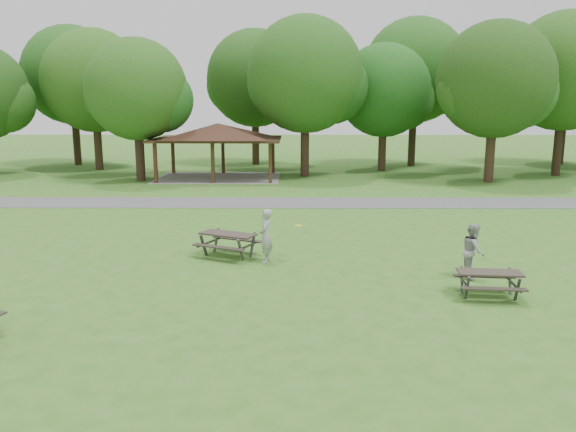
{
  "coord_description": "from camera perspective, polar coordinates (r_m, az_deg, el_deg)",
  "views": [
    {
      "loc": [
        1.17,
        -14.69,
        5.04
      ],
      "look_at": [
        1.0,
        4.0,
        1.3
      ],
      "focal_mm": 35.0,
      "sensor_mm": 36.0,
      "label": 1
    }
  ],
  "objects": [
    {
      "name": "tree_deep_b",
      "position": [
        47.85,
        -3.25,
        13.5
      ],
      "size": [
        8.4,
        8.0,
        11.13
      ],
      "color": "#331F16",
      "rests_on": "ground"
    },
    {
      "name": "tree_deep_d",
      "position": [
        53.43,
        26.58,
        12.27
      ],
      "size": [
        8.4,
        8.0,
        11.27
      ],
      "color": "black",
      "rests_on": "ground"
    },
    {
      "name": "tree_row_e",
      "position": [
        39.77,
        1.91,
        13.81
      ],
      "size": [
        8.4,
        8.0,
        11.02
      ],
      "color": "black",
      "rests_on": "ground"
    },
    {
      "name": "frisbee_catcher",
      "position": [
        17.34,
        18.29,
        -3.37
      ],
      "size": [
        0.77,
        0.91,
        1.63
      ],
      "primitive_type": "imported",
      "rotation": [
        0.0,
        0.0,
        1.36
      ],
      "color": "#9D9DA0",
      "rests_on": "ground"
    },
    {
      "name": "pavilion",
      "position": [
        39.09,
        -7.16,
        8.32
      ],
      "size": [
        8.6,
        7.01,
        3.76
      ],
      "color": "#3C2015",
      "rests_on": "ground"
    },
    {
      "name": "frisbee_thrower",
      "position": [
        18.08,
        -2.27,
        -2.03
      ],
      "size": [
        0.49,
        0.68,
        1.74
      ],
      "primitive_type": "imported",
      "rotation": [
        0.0,
        0.0,
        -1.69
      ],
      "color": "#9B9B9E",
      "rests_on": "ground"
    },
    {
      "name": "tree_row_h",
      "position": [
        44.5,
        26.39,
        12.72
      ],
      "size": [
        8.61,
        8.2,
        11.37
      ],
      "color": "black",
      "rests_on": "ground"
    },
    {
      "name": "tree_row_d",
      "position": [
        38.57,
        -14.98,
        12.02
      ],
      "size": [
        6.93,
        6.6,
        9.27
      ],
      "color": "black",
      "rests_on": "ground"
    },
    {
      "name": "tree_row_g",
      "position": [
        38.95,
        20.4,
        12.51
      ],
      "size": [
        7.77,
        7.4,
        10.25
      ],
      "color": "#301F15",
      "rests_on": "ground"
    },
    {
      "name": "frisbee_in_flight",
      "position": [
        17.71,
        1.06,
        -0.98
      ],
      "size": [
        0.26,
        0.26,
        0.02
      ],
      "color": "yellow",
      "rests_on": "ground"
    },
    {
      "name": "tree_row_c",
      "position": [
        46.27,
        -18.97,
        12.56
      ],
      "size": [
        8.19,
        7.8,
        10.67
      ],
      "color": "#302015",
      "rests_on": "ground"
    },
    {
      "name": "ground",
      "position": [
        15.58,
        -3.85,
        -7.59
      ],
      "size": [
        160.0,
        160.0,
        0.0
      ],
      "primitive_type": "plane",
      "color": "#34661D",
      "rests_on": "ground"
    },
    {
      "name": "tree_row_f",
      "position": [
        43.78,
        9.83,
        12.19
      ],
      "size": [
        7.35,
        7.0,
        9.55
      ],
      "color": "#322016",
      "rests_on": "ground"
    },
    {
      "name": "tree_deep_c",
      "position": [
        47.83,
        12.89,
        13.91
      ],
      "size": [
        8.82,
        8.4,
        11.9
      ],
      "color": "black",
      "rests_on": "ground"
    },
    {
      "name": "picnic_table_middle",
      "position": [
        18.93,
        -6.11,
        -2.32
      ],
      "size": [
        2.34,
        2.16,
        0.81
      ],
      "color": "#312823",
      "rests_on": "ground"
    },
    {
      "name": "tree_deep_a",
      "position": [
        50.6,
        -20.97,
        12.95
      ],
      "size": [
        8.4,
        8.0,
        11.38
      ],
      "color": "black",
      "rests_on": "ground"
    },
    {
      "name": "picnic_table_far",
      "position": [
        15.85,
        19.78,
        -5.92
      ],
      "size": [
        1.76,
        1.47,
        0.71
      ],
      "color": "#2E2721",
      "rests_on": "ground"
    },
    {
      "name": "asphalt_path",
      "position": [
        29.15,
        -1.79,
        1.37
      ],
      "size": [
        120.0,
        3.2,
        0.02
      ],
      "primitive_type": "cube",
      "color": "#4E4E51",
      "rests_on": "ground"
    }
  ]
}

